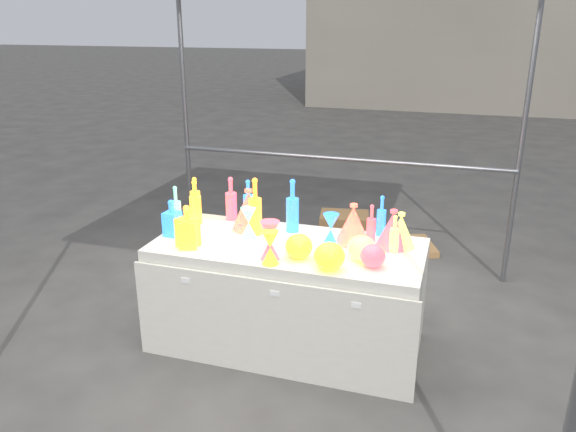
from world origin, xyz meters
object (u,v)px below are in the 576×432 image
(display_table, at_px, (288,295))
(cardboard_box_closed, at_px, (344,230))
(globe_0, at_px, (329,258))
(hourglass_0, at_px, (270,248))
(lampshade_0, at_px, (249,209))
(bottle_0, at_px, (195,196))
(decanter_0, at_px, (188,228))

(display_table, distance_m, cardboard_box_closed, 1.89)
(display_table, height_order, globe_0, globe_0)
(hourglass_0, height_order, lampshade_0, lampshade_0)
(display_table, height_order, hourglass_0, hourglass_0)
(cardboard_box_closed, distance_m, hourglass_0, 2.31)
(bottle_0, bearing_deg, decanter_0, -67.83)
(decanter_0, bearing_deg, display_table, 2.12)
(hourglass_0, relative_size, globe_0, 1.14)
(cardboard_box_closed, relative_size, decanter_0, 1.73)
(lampshade_0, bearing_deg, hourglass_0, -47.71)
(bottle_0, height_order, globe_0, bottle_0)
(decanter_0, height_order, lampshade_0, lampshade_0)
(display_table, relative_size, globe_0, 9.75)
(display_table, relative_size, hourglass_0, 8.58)
(display_table, distance_m, hourglass_0, 0.58)
(hourglass_0, relative_size, lampshade_0, 0.73)
(display_table, relative_size, cardboard_box_closed, 3.86)
(display_table, distance_m, lampshade_0, 0.66)
(cardboard_box_closed, distance_m, lampshade_0, 1.85)
(globe_0, bearing_deg, decanter_0, 176.67)
(display_table, bearing_deg, decanter_0, -158.41)
(hourglass_0, bearing_deg, display_table, 88.57)
(display_table, bearing_deg, hourglass_0, -91.43)
(cardboard_box_closed, height_order, decanter_0, decanter_0)
(hourglass_0, bearing_deg, decanter_0, 171.82)
(globe_0, relative_size, lampshade_0, 0.64)
(cardboard_box_closed, bearing_deg, hourglass_0, -100.29)
(decanter_0, bearing_deg, bottle_0, 92.70)
(display_table, distance_m, globe_0, 0.65)
(decanter_0, xyz_separation_m, lampshade_0, (0.25, 0.45, 0.01))
(cardboard_box_closed, relative_size, bottle_0, 1.58)
(display_table, height_order, bottle_0, bottle_0)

